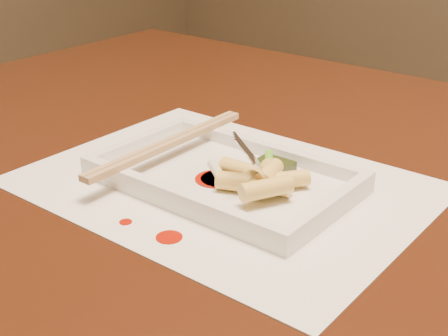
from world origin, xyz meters
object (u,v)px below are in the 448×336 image
Objects in this scene: table at (326,272)px; chopstick_a at (166,143)px; placemat at (224,184)px; plate_base at (224,180)px; fork at (294,119)px.

chopstick_a is (-0.17, -0.06, 0.13)m from table.
placemat is 0.09m from chopstick_a.
fork is (0.07, 0.02, 0.08)m from plate_base.
table is 0.15m from plate_base.
table is 0.23m from chopstick_a.
chopstick_a reaches higher than plate_base.
fork reaches higher than chopstick_a.
plate_base is (-0.09, -0.06, 0.11)m from table.
placemat is 1.68× the size of chopstick_a.
table is 3.50× the size of placemat.
plate_base is at bearing -0.00° from chopstick_a.
fork reaches higher than plate_base.
fork is (0.15, 0.02, 0.06)m from chopstick_a.
placemat is 1.54× the size of plate_base.
placemat is at bearing -165.58° from fork.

